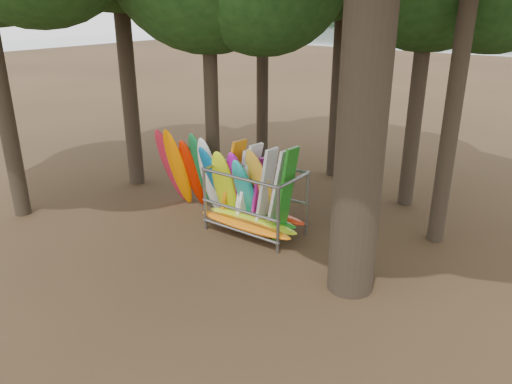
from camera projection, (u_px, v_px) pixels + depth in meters
The scene contains 3 objects.
ground at pixel (204, 249), 13.92m from camera, with size 120.00×120.00×0.00m, color #47331E.
kayak_row at pixel (214, 179), 15.53m from camera, with size 4.33×1.65×2.93m.
storage_rack at pixel (256, 203), 14.65m from camera, with size 3.22×1.59×2.77m.
Camera 1 is at (8.52, -9.14, 6.49)m, focal length 35.00 mm.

